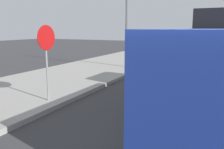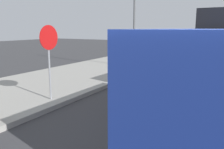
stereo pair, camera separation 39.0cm
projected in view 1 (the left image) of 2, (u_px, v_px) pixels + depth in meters
The scene contains 2 objects.
stop_sign at pixel (47, 49), 7.24m from camera, with size 0.76×0.08×2.36m.
street_light_pole at pixel (127, 11), 13.58m from camera, with size 0.12×0.12×6.51m, color #595B5E.
Camera 1 is at (-3.83, -0.50, 2.41)m, focal length 37.95 mm.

